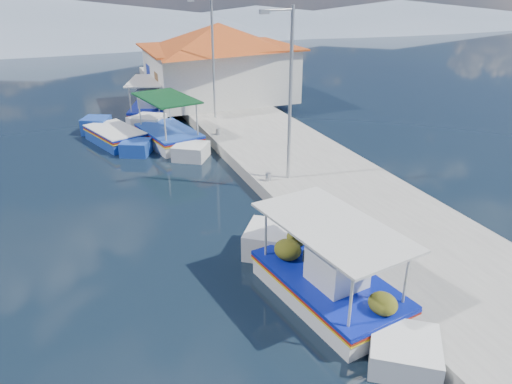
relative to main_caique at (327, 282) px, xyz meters
name	(u,v)px	position (x,y,z in m)	size (l,w,h in m)	color
ground	(180,237)	(-2.66, 4.35, -0.45)	(160.00, 160.00, 0.00)	black
quay	(276,147)	(3.24, 10.35, -0.20)	(5.00, 44.00, 0.50)	#ACA9A0
bollards	(238,150)	(1.14, 9.60, 0.20)	(0.20, 17.20, 0.30)	#A5A8AD
main_caique	(327,282)	(0.00, 0.00, 0.00)	(2.74, 6.98, 2.33)	silver
caique_green_canopy	(169,136)	(-0.99, 13.39, -0.07)	(2.85, 6.59, 2.51)	silver
caique_blue_hull	(116,137)	(-3.33, 14.49, -0.16)	(2.96, 5.63, 1.06)	#1B42A6
caique_far	(150,109)	(-0.93, 18.69, -0.02)	(3.31, 6.20, 2.30)	silver
harbor_building	(219,60)	(3.53, 19.35, 2.33)	(10.49, 10.49, 4.40)	silver
lamp_post_near	(288,87)	(1.84, 6.35, 3.40)	(1.21, 0.14, 6.00)	#A5A8AD
lamp_post_far	(211,52)	(1.84, 15.35, 3.40)	(1.21, 0.14, 6.00)	#A5A8AD
mountain_ridge	(127,20)	(3.88, 60.35, 1.59)	(171.40, 96.00, 5.50)	gray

